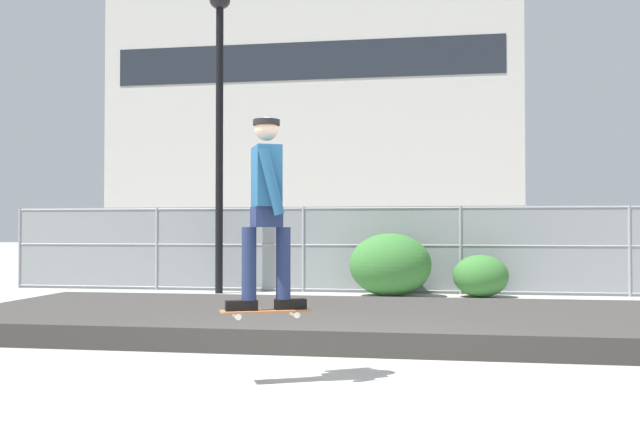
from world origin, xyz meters
TOP-DOWN VIEW (x-y plane):
  - ground_plane at (0.00, 0.00)m, footprint 120.00×120.00m
  - gravel_berm at (0.00, 3.18)m, footprint 10.42×3.94m
  - skateboard at (-0.37, -0.11)m, footprint 0.81×0.50m
  - skater at (-0.37, -0.11)m, footprint 0.70×0.62m
  - chain_fence at (0.00, 8.78)m, footprint 16.82×0.06m
  - street_lamp at (-3.39, 8.18)m, footprint 0.44×0.44m
  - parked_car_near at (-4.05, 11.60)m, footprint 4.46×2.07m
  - parked_car_mid at (1.28, 11.68)m, footprint 4.42×1.99m
  - library_building at (-7.15, 45.58)m, footprint 28.02×13.39m
  - shrub_left at (0.25, 8.03)m, footprint 1.66×1.35m
  - shrub_center at (2.04, 8.16)m, footprint 1.10×0.90m

SIDE VIEW (x-z plane):
  - ground_plane at x=0.00m, z-range 0.00..0.00m
  - gravel_berm at x=0.00m, z-range 0.00..0.27m
  - shrub_center at x=2.04m, z-range 0.00..0.85m
  - skateboard at x=-0.37m, z-range 0.60..0.67m
  - shrub_left at x=0.25m, z-range 0.00..1.28m
  - parked_car_near at x=-4.05m, z-range 0.01..1.67m
  - parked_car_mid at x=1.28m, z-range 0.01..1.67m
  - chain_fence at x=0.00m, z-range 0.01..1.86m
  - skater at x=-0.37m, z-range 0.76..2.47m
  - street_lamp at x=-3.39m, z-range 0.82..7.25m
  - library_building at x=-7.15m, z-range 0.00..20.06m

